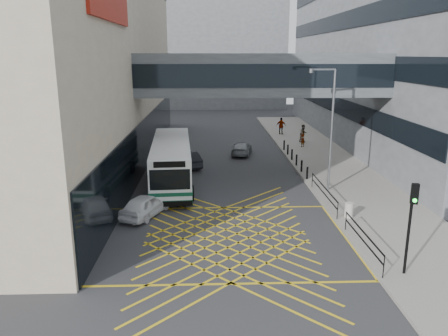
{
  "coord_description": "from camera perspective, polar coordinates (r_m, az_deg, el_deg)",
  "views": [
    {
      "loc": [
        -0.83,
        -20.25,
        8.95
      ],
      "look_at": [
        0.0,
        4.0,
        2.6
      ],
      "focal_mm": 35.0,
      "sensor_mm": 36.0,
      "label": 1
    }
  ],
  "objects": [
    {
      "name": "car_white",
      "position": [
        25.24,
        -10.24,
        -4.78
      ],
      "size": [
        3.12,
        4.4,
        1.3
      ],
      "primitive_type": "imported",
      "rotation": [
        0.0,
        0.0,
        2.74
      ],
      "color": "white",
      "rests_on": "ground"
    },
    {
      "name": "pedestrian_b",
      "position": [
        45.56,
        10.33,
        4.45
      ],
      "size": [
        1.02,
        0.86,
        1.8
      ],
      "primitive_type": "imported",
      "rotation": [
        0.0,
        0.0,
        0.49
      ],
      "color": "gray",
      "rests_on": "pavement"
    },
    {
      "name": "traffic_light",
      "position": [
        18.95,
        23.27,
        -5.77
      ],
      "size": [
        0.3,
        0.47,
        3.94
      ],
      "rotation": [
        0.0,
        0.0,
        -0.16
      ],
      "color": "black",
      "rests_on": "pavement"
    },
    {
      "name": "building_far",
      "position": [
        80.26,
        -2.9,
        14.68
      ],
      "size": [
        28.0,
        16.0,
        18.0
      ],
      "primitive_type": "cube",
      "color": "slate",
      "rests_on": "ground"
    },
    {
      "name": "kerb_railings",
      "position": [
        24.48,
        14.79,
        -5.09
      ],
      "size": [
        0.05,
        12.54,
        1.0
      ],
      "color": "black",
      "rests_on": "pavement"
    },
    {
      "name": "bus",
      "position": [
        30.76,
        -6.86,
        0.88
      ],
      "size": [
        3.34,
        11.33,
        3.13
      ],
      "rotation": [
        0.0,
        0.0,
        0.07
      ],
      "color": "silver",
      "rests_on": "ground"
    },
    {
      "name": "bollards",
      "position": [
        36.91,
        9.15,
        1.41
      ],
      "size": [
        0.14,
        10.14,
        0.9
      ],
      "color": "black",
      "rests_on": "pavement"
    },
    {
      "name": "pedestrian_a",
      "position": [
        43.23,
        10.23,
        3.77
      ],
      "size": [
        0.77,
        0.76,
        1.59
      ],
      "primitive_type": "imported",
      "rotation": [
        0.0,
        0.0,
        3.89
      ],
      "color": "gray",
      "rests_on": "pavement"
    },
    {
      "name": "pavement",
      "position": [
        37.66,
        13.23,
        0.64
      ],
      "size": [
        6.0,
        54.0,
        0.16
      ],
      "primitive_type": "cube",
      "color": "gray",
      "rests_on": "ground"
    },
    {
      "name": "street_lamp",
      "position": [
        29.01,
        13.6,
        5.77
      ],
      "size": [
        1.8,
        0.41,
        7.91
      ],
      "rotation": [
        0.0,
        0.0,
        0.11
      ],
      "color": "slate",
      "rests_on": "pavement"
    },
    {
      "name": "pedestrian_c",
      "position": [
        49.79,
        7.49,
        5.47
      ],
      "size": [
        1.23,
        0.89,
        1.89
      ],
      "primitive_type": "imported",
      "rotation": [
        0.0,
        0.0,
        2.79
      ],
      "color": "gray",
      "rests_on": "pavement"
    },
    {
      "name": "box_junction",
      "position": [
        22.15,
        0.36,
        -9.15
      ],
      "size": [
        12.0,
        9.0,
        0.01
      ],
      "color": "gold",
      "rests_on": "ground"
    },
    {
      "name": "ground",
      "position": [
        22.16,
        0.36,
        -9.16
      ],
      "size": [
        120.0,
        120.0,
        0.0
      ],
      "primitive_type": "plane",
      "color": "#333335"
    },
    {
      "name": "skybridge",
      "position": [
        32.51,
        4.91,
        12.05
      ],
      "size": [
        20.0,
        4.1,
        3.0
      ],
      "color": "#4D5257",
      "rests_on": "ground"
    },
    {
      "name": "car_dark",
      "position": [
        35.76,
        -4.79,
        1.18
      ],
      "size": [
        2.96,
        4.43,
        1.29
      ],
      "primitive_type": "imported",
      "rotation": [
        0.0,
        0.0,
        3.5
      ],
      "color": "black",
      "rests_on": "ground"
    },
    {
      "name": "litter_bin",
      "position": [
        25.23,
        16.0,
        -5.3
      ],
      "size": [
        0.48,
        0.48,
        0.84
      ],
      "primitive_type": "cylinder",
      "color": "#ADA89E",
      "rests_on": "pavement"
    },
    {
      "name": "car_silver",
      "position": [
        40.07,
        2.34,
        2.66
      ],
      "size": [
        2.39,
        4.26,
        1.25
      ],
      "primitive_type": "imported",
      "rotation": [
        0.0,
        0.0,
        2.96
      ],
      "color": "gray",
      "rests_on": "ground"
    }
  ]
}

